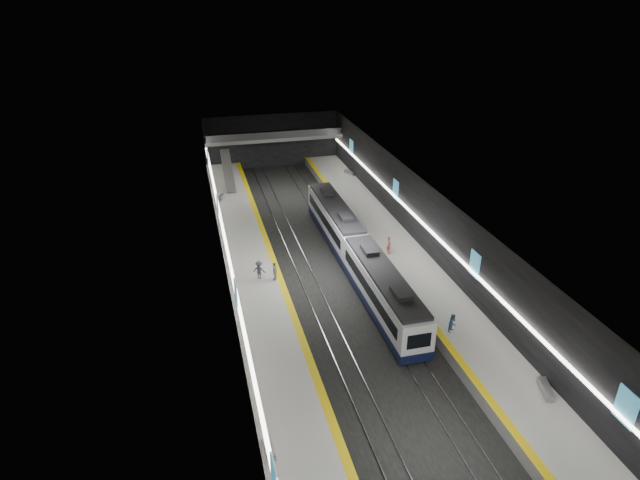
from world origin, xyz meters
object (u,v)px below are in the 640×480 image
object	(u,v)px
train	(356,251)
passenger_left_b	(259,270)
bench_right_near	(546,389)
passenger_right_b	(453,323)
passenger_left_a	(275,271)
bench_left_near	(269,448)
escalator	(228,171)
passenger_right_a	(389,245)
bench_left_far	(220,198)
bench_right_far	(350,173)

from	to	relation	value
train	passenger_left_b	world-z (taller)	train
train	bench_right_near	bearing A→B (deg)	-71.88
passenger_right_b	passenger_left_a	xyz separation A→B (m)	(-12.11, 11.26, 0.13)
bench_left_near	passenger_right_b	bearing A→B (deg)	25.62
bench_right_near	passenger_left_a	bearing A→B (deg)	145.23
bench_left_near	passenger_right_b	distance (m)	17.87
escalator	passenger_right_b	distance (m)	40.25
escalator	bench_right_near	size ratio (longest dim) A/B	3.89
train	passenger_left_b	distance (m)	9.69
passenger_right_a	passenger_left_a	size ratio (longest dim) A/B	1.01
bench_left_near	passenger_right_b	size ratio (longest dim) A/B	1.08
bench_left_far	bench_right_far	size ratio (longest dim) A/B	0.93
bench_right_near	bench_left_near	bearing A→B (deg)	-161.78
train	passenger_left_b	size ratio (longest dim) A/B	16.88
passenger_right_a	passenger_left_a	distance (m)	12.21
bench_left_far	escalator	bearing A→B (deg)	93.12
bench_left_far	passenger_left_a	distance (m)	21.54
bench_right_near	bench_right_far	xyz separation A→B (m)	(0.24, 45.61, -0.02)
train	passenger_left_a	bearing A→B (deg)	-169.42
bench_left_near	passenger_right_b	xyz separation A→B (m)	(15.85, 8.23, 0.58)
train	bench_left_far	size ratio (longest dim) A/B	17.34
train	passenger_right_a	xyz separation A→B (m)	(3.71, 0.89, -0.27)
bench_right_far	passenger_left_b	bearing A→B (deg)	-147.56
passenger_right_a	bench_left_far	bearing A→B (deg)	40.73
train	bench_right_far	world-z (taller)	train
bench_right_near	passenger_left_a	size ratio (longest dim) A/B	1.13
bench_left_near	bench_right_near	size ratio (longest dim) A/B	0.82
passenger_left_a	bench_right_near	bearing A→B (deg)	61.89
passenger_right_a	passenger_right_b	size ratio (longest dim) A/B	1.18
bench_right_near	passenger_right_a	xyz separation A→B (m)	(-3.05, 21.55, 0.67)
train	passenger_right_b	bearing A→B (deg)	-73.26
train	bench_left_near	xyz separation A→B (m)	(-12.00, -21.03, -0.99)
bench_right_far	passenger_right_b	size ratio (longest dim) A/B	1.19
passenger_right_a	passenger_right_b	bearing A→B (deg)	-177.65
bench_left_far	bench_left_near	bearing A→B (deg)	-71.14
bench_left_near	passenger_right_a	distance (m)	26.98
passenger_right_a	escalator	bearing A→B (deg)	31.40
bench_right_near	passenger_right_a	world-z (taller)	passenger_right_a
escalator	passenger_left_b	bearing A→B (deg)	-89.19
passenger_left_b	bench_left_far	bearing A→B (deg)	-61.44
bench_right_far	passenger_left_b	size ratio (longest dim) A/B	1.05
escalator	passenger_left_a	xyz separation A→B (m)	(1.74, -26.52, -0.99)
escalator	bench_right_far	size ratio (longest dim) A/B	4.29
train	bench_left_near	world-z (taller)	train
bench_left_near	passenger_right_b	world-z (taller)	passenger_right_b
bench_left_near	passenger_left_b	size ratio (longest dim) A/B	0.95
passenger_left_b	bench_right_far	bearing A→B (deg)	-99.37
bench_left_near	bench_right_near	bearing A→B (deg)	-0.69
passenger_left_b	bench_left_near	bearing A→B (deg)	106.58
bench_right_near	passenger_right_b	size ratio (longest dim) A/B	1.32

